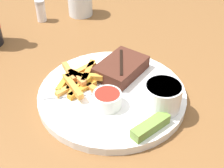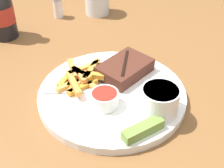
# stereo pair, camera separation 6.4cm
# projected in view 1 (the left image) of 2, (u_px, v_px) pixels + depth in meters

# --- Properties ---
(dining_table) EXTENTS (1.43, 1.40, 0.74)m
(dining_table) POSITION_uv_depth(u_px,v_px,m) (112.00, 118.00, 0.70)
(dining_table) COLOR brown
(dining_table) RESTS_ON ground_plane
(dinner_plate) EXTENTS (0.31, 0.31, 0.02)m
(dinner_plate) POSITION_uv_depth(u_px,v_px,m) (112.00, 95.00, 0.66)
(dinner_plate) COLOR white
(dinner_plate) RESTS_ON dining_table
(steak_portion) EXTENTS (0.13, 0.10, 0.03)m
(steak_portion) POSITION_uv_depth(u_px,v_px,m) (121.00, 68.00, 0.70)
(steak_portion) COLOR #472319
(steak_portion) RESTS_ON dinner_plate
(fries_pile) EXTENTS (0.13, 0.13, 0.02)m
(fries_pile) POSITION_uv_depth(u_px,v_px,m) (78.00, 80.00, 0.67)
(fries_pile) COLOR orange
(fries_pile) RESTS_ON dinner_plate
(coleslaw_cup) EXTENTS (0.07, 0.07, 0.05)m
(coleslaw_cup) POSITION_uv_depth(u_px,v_px,m) (163.00, 95.00, 0.60)
(coleslaw_cup) COLOR white
(coleslaw_cup) RESTS_ON dinner_plate
(dipping_sauce_cup) EXTENTS (0.06, 0.06, 0.03)m
(dipping_sauce_cup) POSITION_uv_depth(u_px,v_px,m) (107.00, 99.00, 0.61)
(dipping_sauce_cup) COLOR silver
(dipping_sauce_cup) RESTS_ON dinner_plate
(pickle_spear) EXTENTS (0.08, 0.02, 0.02)m
(pickle_spear) POSITION_uv_depth(u_px,v_px,m) (151.00, 126.00, 0.56)
(pickle_spear) COLOR olive
(pickle_spear) RESTS_ON dinner_plate
(fork_utensil) EXTENTS (0.12, 0.08, 0.00)m
(fork_utensil) POSITION_uv_depth(u_px,v_px,m) (73.00, 95.00, 0.64)
(fork_utensil) COLOR #B7B7BC
(fork_utensil) RESTS_ON dinner_plate
(salt_shaker) EXTENTS (0.03, 0.03, 0.07)m
(salt_shaker) POSITION_uv_depth(u_px,v_px,m) (41.00, 10.00, 0.93)
(salt_shaker) COLOR white
(salt_shaker) RESTS_ON dining_table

